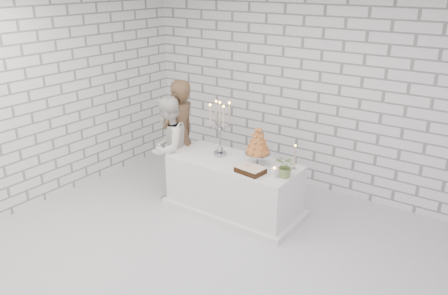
% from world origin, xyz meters
% --- Properties ---
extents(ground, '(6.00, 5.00, 0.01)m').
position_xyz_m(ground, '(0.00, 0.00, 0.00)').
color(ground, silver).
rests_on(ground, ground).
extents(wall_back, '(6.00, 0.01, 3.00)m').
position_xyz_m(wall_back, '(0.00, 2.50, 1.50)').
color(wall_back, white).
rests_on(wall_back, ground).
extents(wall_left, '(0.01, 5.00, 3.00)m').
position_xyz_m(wall_left, '(-3.00, 0.00, 1.50)').
color(wall_left, white).
rests_on(wall_left, ground).
extents(cake_table, '(1.80, 0.80, 0.75)m').
position_xyz_m(cake_table, '(-0.56, 1.11, 0.38)').
color(cake_table, white).
rests_on(cake_table, ground).
extents(groom, '(0.42, 0.64, 1.73)m').
position_xyz_m(groom, '(-1.58, 1.17, 0.86)').
color(groom, '#4C3623').
rests_on(groom, ground).
extents(bride, '(0.72, 0.84, 1.52)m').
position_xyz_m(bride, '(-1.61, 0.96, 0.76)').
color(bride, white).
rests_on(bride, ground).
extents(candelabra, '(0.38, 0.38, 0.78)m').
position_xyz_m(candelabra, '(-0.83, 1.17, 1.14)').
color(candelabra, '#94949D').
rests_on(candelabra, cake_table).
extents(croquembouche, '(0.35, 0.35, 0.53)m').
position_xyz_m(croquembouche, '(-0.24, 1.19, 1.02)').
color(croquembouche, '#A2531C').
rests_on(croquembouche, cake_table).
extents(chocolate_cake, '(0.38, 0.29, 0.08)m').
position_xyz_m(chocolate_cake, '(-0.17, 0.91, 0.79)').
color(chocolate_cake, black).
rests_on(chocolate_cake, cake_table).
extents(pillar_candle, '(0.10, 0.10, 0.12)m').
position_xyz_m(pillar_candle, '(0.15, 0.96, 0.81)').
color(pillar_candle, white).
rests_on(pillar_candle, cake_table).
extents(extra_taper, '(0.07, 0.07, 0.32)m').
position_xyz_m(extra_taper, '(0.24, 1.33, 0.91)').
color(extra_taper, '#BFAE9B').
rests_on(extra_taper, cake_table).
extents(flowers, '(0.32, 0.29, 0.29)m').
position_xyz_m(flowers, '(0.26, 1.05, 0.90)').
color(flowers, '#55853D').
rests_on(flowers, cake_table).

